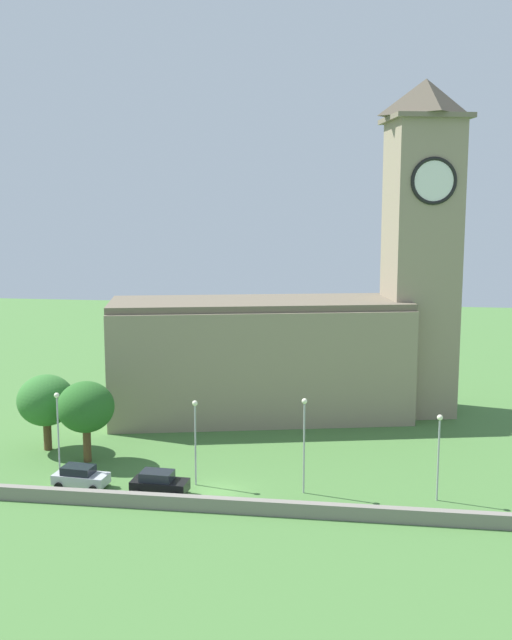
{
  "coord_description": "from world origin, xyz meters",
  "views": [
    {
      "loc": [
        11.03,
        -54.89,
        22.39
      ],
      "look_at": [
        1.79,
        9.03,
        12.46
      ],
      "focal_mm": 41.61,
      "sensor_mm": 36.0,
      "label": 1
    }
  ],
  "objects_px": {
    "car_silver": "(80,477)",
    "streetlamp_west_mid": "(58,422)",
    "church": "(305,327)",
    "streetlamp_east_end": "(439,443)",
    "tree_churchyard": "(46,401)",
    "streetlamp_central": "(195,429)",
    "tree_riverside_west": "(86,407)",
    "streetlamp_east_mid": "(304,431)",
    "car_black": "(159,483)"
  },
  "relations": [
    {
      "from": "streetlamp_east_end",
      "to": "streetlamp_central",
      "type": "bearing_deg",
      "value": 178.56
    },
    {
      "from": "car_silver",
      "to": "tree_churchyard",
      "type": "bearing_deg",
      "value": 127.36
    },
    {
      "from": "streetlamp_east_end",
      "to": "tree_churchyard",
      "type": "distance_m",
      "value": 35.38
    },
    {
      "from": "streetlamp_east_end",
      "to": "tree_riverside_west",
      "type": "relative_size",
      "value": 0.94
    },
    {
      "from": "car_black",
      "to": "streetlamp_west_mid",
      "type": "bearing_deg",
      "value": 167.09
    },
    {
      "from": "streetlamp_central",
      "to": "church",
      "type": "bearing_deg",
      "value": 72.2
    },
    {
      "from": "church",
      "to": "streetlamp_east_mid",
      "type": "height_order",
      "value": "church"
    },
    {
      "from": "car_silver",
      "to": "streetlamp_central",
      "type": "xyz_separation_m",
      "value": [
        9.07,
        1.85,
        3.81
      ]
    },
    {
      "from": "streetlamp_west_mid",
      "to": "tree_churchyard",
      "type": "height_order",
      "value": "streetlamp_west_mid"
    },
    {
      "from": "streetlamp_west_mid",
      "to": "streetlamp_east_mid",
      "type": "distance_m",
      "value": 20.21
    },
    {
      "from": "church",
      "to": "streetlamp_central",
      "type": "relative_size",
      "value": 5.42
    },
    {
      "from": "car_silver",
      "to": "tree_churchyard",
      "type": "xyz_separation_m",
      "value": [
        -6.51,
        8.53,
        3.79
      ]
    },
    {
      "from": "car_silver",
      "to": "tree_riverside_west",
      "type": "xyz_separation_m",
      "value": [
        -1.68,
        5.94,
        4.05
      ]
    },
    {
      "from": "tree_churchyard",
      "to": "car_black",
      "type": "bearing_deg",
      "value": -34.8
    },
    {
      "from": "car_silver",
      "to": "streetlamp_west_mid",
      "type": "height_order",
      "value": "streetlamp_west_mid"
    },
    {
      "from": "tree_riverside_west",
      "to": "streetlamp_central",
      "type": "bearing_deg",
      "value": -20.86
    },
    {
      "from": "car_silver",
      "to": "streetlamp_west_mid",
      "type": "bearing_deg",
      "value": 148.83
    },
    {
      "from": "tree_churchyard",
      "to": "church",
      "type": "bearing_deg",
      "value": 34.14
    },
    {
      "from": "car_silver",
      "to": "streetlamp_west_mid",
      "type": "xyz_separation_m",
      "value": [
        -2.34,
        1.41,
        4.0
      ]
    },
    {
      "from": "streetlamp_west_mid",
      "to": "tree_churchyard",
      "type": "bearing_deg",
      "value": 120.39
    },
    {
      "from": "car_silver",
      "to": "tree_churchyard",
      "type": "distance_m",
      "value": 11.38
    },
    {
      "from": "car_black",
      "to": "streetlamp_central",
      "type": "relative_size",
      "value": 0.64
    },
    {
      "from": "streetlamp_west_mid",
      "to": "streetlamp_east_end",
      "type": "distance_m",
      "value": 30.48
    },
    {
      "from": "streetlamp_east_mid",
      "to": "tree_churchyard",
      "type": "bearing_deg",
      "value": 163.67
    },
    {
      "from": "streetlamp_central",
      "to": "tree_riverside_west",
      "type": "relative_size",
      "value": 0.97
    },
    {
      "from": "church",
      "to": "tree_churchyard",
      "type": "xyz_separation_m",
      "value": [
        -22.66,
        -15.37,
        -4.95
      ]
    },
    {
      "from": "car_black",
      "to": "streetlamp_east_end",
      "type": "bearing_deg",
      "value": 5.41
    },
    {
      "from": "streetlamp_east_mid",
      "to": "tree_churchyard",
      "type": "distance_m",
      "value": 25.41
    },
    {
      "from": "car_silver",
      "to": "streetlamp_east_mid",
      "type": "relative_size",
      "value": 0.59
    },
    {
      "from": "church",
      "to": "streetlamp_west_mid",
      "type": "bearing_deg",
      "value": -129.44
    },
    {
      "from": "streetlamp_west_mid",
      "to": "streetlamp_central",
      "type": "distance_m",
      "value": 11.42
    },
    {
      "from": "streetlamp_east_mid",
      "to": "tree_churchyard",
      "type": "relative_size",
      "value": 1.08
    },
    {
      "from": "streetlamp_west_mid",
      "to": "tree_churchyard",
      "type": "distance_m",
      "value": 8.25
    },
    {
      "from": "streetlamp_central",
      "to": "streetlamp_west_mid",
      "type": "bearing_deg",
      "value": -177.83
    },
    {
      "from": "streetlamp_central",
      "to": "streetlamp_east_end",
      "type": "xyz_separation_m",
      "value": [
        19.07,
        -0.48,
        -0.14
      ]
    },
    {
      "from": "streetlamp_east_mid",
      "to": "tree_churchyard",
      "type": "height_order",
      "value": "streetlamp_east_mid"
    },
    {
      "from": "tree_riverside_west",
      "to": "streetlamp_west_mid",
      "type": "bearing_deg",
      "value": -98.26
    },
    {
      "from": "streetlamp_west_mid",
      "to": "church",
      "type": "bearing_deg",
      "value": 50.56
    },
    {
      "from": "streetlamp_central",
      "to": "streetlamp_east_mid",
      "type": "xyz_separation_m",
      "value": [
        8.8,
        -0.46,
        0.36
      ]
    },
    {
      "from": "tree_churchyard",
      "to": "streetlamp_central",
      "type": "bearing_deg",
      "value": -23.21
    },
    {
      "from": "streetlamp_west_mid",
      "to": "streetlamp_east_mid",
      "type": "relative_size",
      "value": 0.96
    },
    {
      "from": "car_silver",
      "to": "tree_riverside_west",
      "type": "relative_size",
      "value": 0.62
    },
    {
      "from": "church",
      "to": "streetlamp_east_end",
      "type": "relative_size",
      "value": 5.62
    },
    {
      "from": "tree_churchyard",
      "to": "car_silver",
      "type": "bearing_deg",
      "value": -52.64
    },
    {
      "from": "church",
      "to": "car_silver",
      "type": "distance_m",
      "value": 30.14
    },
    {
      "from": "streetlamp_central",
      "to": "streetlamp_east_mid",
      "type": "relative_size",
      "value": 0.92
    },
    {
      "from": "car_black",
      "to": "streetlamp_east_end",
      "type": "xyz_separation_m",
      "value": [
        21.43,
        2.03,
        3.6
      ]
    },
    {
      "from": "streetlamp_east_mid",
      "to": "church",
      "type": "bearing_deg",
      "value": 94.36
    },
    {
      "from": "church",
      "to": "streetlamp_central",
      "type": "height_order",
      "value": "church"
    },
    {
      "from": "streetlamp_west_mid",
      "to": "tree_riverside_west",
      "type": "relative_size",
      "value": 1.02
    }
  ]
}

